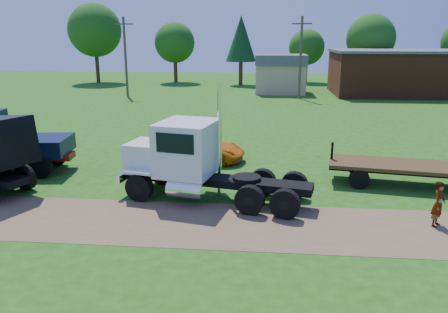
# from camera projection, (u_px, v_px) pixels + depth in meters

# --- Properties ---
(ground) EXTENTS (140.00, 140.00, 0.00)m
(ground) POSITION_uv_depth(u_px,v_px,m) (206.00, 224.00, 16.75)
(ground) COLOR #244A10
(ground) RESTS_ON ground
(dirt_track) EXTENTS (120.00, 4.20, 0.01)m
(dirt_track) POSITION_uv_depth(u_px,v_px,m) (206.00, 224.00, 16.75)
(dirt_track) COLOR brown
(dirt_track) RESTS_ON ground
(white_semi_tractor) EXTENTS (8.56, 4.35, 5.05)m
(white_semi_tractor) POSITION_uv_depth(u_px,v_px,m) (189.00, 159.00, 19.14)
(white_semi_tractor) COLOR black
(white_semi_tractor) RESTS_ON ground
(orange_pickup) EXTENTS (5.37, 3.30, 1.39)m
(orange_pickup) POSITION_uv_depth(u_px,v_px,m) (202.00, 149.00, 25.10)
(orange_pickup) COLOR orange
(orange_pickup) RESTS_ON ground
(flatbed_trailer) EXTENTS (7.82, 3.44, 1.94)m
(flatbed_trailer) POSITION_uv_depth(u_px,v_px,m) (411.00, 169.00, 20.76)
(flatbed_trailer) COLOR #3E2B13
(flatbed_trailer) RESTS_ON ground
(spectator_a) EXTENTS (0.72, 0.77, 1.76)m
(spectator_a) POSITION_uv_depth(u_px,v_px,m) (438.00, 204.00, 16.35)
(spectator_a) COLOR #999999
(spectator_a) RESTS_ON ground
(spectator_b) EXTENTS (0.90, 0.80, 1.55)m
(spectator_b) POSITION_uv_depth(u_px,v_px,m) (151.00, 153.00, 23.79)
(spectator_b) COLOR #999999
(spectator_b) RESTS_ON ground
(brick_building) EXTENTS (15.40, 10.40, 5.30)m
(brick_building) POSITION_uv_depth(u_px,v_px,m) (397.00, 72.00, 52.80)
(brick_building) COLOR brown
(brick_building) RESTS_ON ground
(tan_shed) EXTENTS (6.20, 5.40, 4.70)m
(tan_shed) POSITION_uv_depth(u_px,v_px,m) (280.00, 73.00, 54.11)
(tan_shed) COLOR tan
(tan_shed) RESTS_ON ground
(utility_poles) EXTENTS (42.20, 0.28, 9.00)m
(utility_poles) POSITION_uv_depth(u_px,v_px,m) (301.00, 56.00, 48.52)
(utility_poles) COLOR #473528
(utility_poles) RESTS_ON ground
(tree_row) EXTENTS (59.23, 10.61, 11.61)m
(tree_row) POSITION_uv_depth(u_px,v_px,m) (247.00, 38.00, 62.81)
(tree_row) COLOR #332415
(tree_row) RESTS_ON ground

